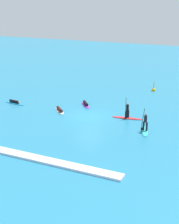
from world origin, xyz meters
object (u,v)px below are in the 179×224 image
at_px(surfer_on_red_board, 127,115).
at_px(surfer_on_blue_board, 15,102).
at_px(marker_buoy, 154,90).
at_px(surfer_on_teal_board, 145,127).
at_px(surfer_on_purple_board, 85,104).
at_px(surfer_on_white_board, 59,110).

height_order(surfer_on_red_board, surfer_on_blue_board, surfer_on_red_board).
bearing_deg(surfer_on_blue_board, marker_buoy, 50.90).
bearing_deg(surfer_on_teal_board, surfer_on_purple_board, 41.49).
bearing_deg(surfer_on_teal_board, marker_buoy, -6.55).
relative_size(surfer_on_teal_board, marker_buoy, 2.14).
bearing_deg(surfer_on_white_board, surfer_on_blue_board, 42.31).
relative_size(surfer_on_red_board, marker_buoy, 2.44).
xyz_separation_m(surfer_on_purple_board, surfer_on_blue_board, (-7.85, -2.91, -0.02)).
bearing_deg(surfer_on_teal_board, surfer_on_white_board, 61.76).
xyz_separation_m(surfer_on_blue_board, marker_buoy, (13.32, 12.53, 0.04)).
distance_m(surfer_on_white_board, marker_buoy, 14.63).
bearing_deg(surfer_on_red_board, surfer_on_blue_board, -5.20).
distance_m(surfer_on_teal_board, surfer_on_blue_board, 16.48).
relative_size(surfer_on_teal_board, surfer_on_red_board, 0.88).
bearing_deg(surfer_on_white_board, surfer_on_red_board, -128.17).
height_order(surfer_on_purple_board, marker_buoy, marker_buoy).
distance_m(surfer_on_teal_board, surfer_on_purple_board, 9.85).
height_order(surfer_on_red_board, surfer_on_white_board, surfer_on_red_board).
bearing_deg(surfer_on_white_board, surfer_on_purple_board, -72.37).
relative_size(surfer_on_red_board, surfer_on_white_board, 1.45).
distance_m(surfer_on_blue_board, marker_buoy, 18.28).
xyz_separation_m(surfer_on_purple_board, marker_buoy, (5.47, 9.62, 0.02)).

